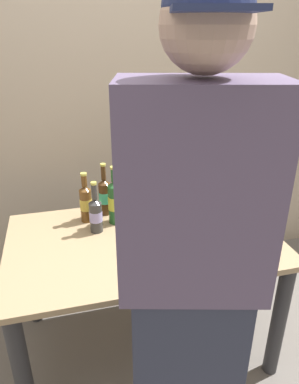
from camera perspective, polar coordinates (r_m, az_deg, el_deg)
name	(u,v)px	position (r m, az deg, el deg)	size (l,w,h in m)	color
ground_plane	(144,341)	(2.28, -0.90, -22.69)	(8.00, 8.00, 0.00)	slate
desk	(143,259)	(1.89, -1.02, -10.59)	(1.34, 0.83, 0.72)	#9E8460
laptop	(172,213)	(1.94, 3.55, -3.42)	(0.39, 0.40, 0.23)	black
beer_bottle_brown	(96,214)	(1.85, -8.56, -3.49)	(0.07, 0.07, 0.28)	#333333
beer_bottle_green	(86,202)	(1.95, -10.11, -1.64)	(0.07, 0.07, 0.28)	brown
beer_bottle_amber	(105,196)	(2.01, -7.16, -0.57)	(0.07, 0.07, 0.30)	#472B14
beer_bottle_dark	(115,201)	(1.91, -5.49, -1.41)	(0.08, 0.08, 0.32)	#1E5123
person_figure	(191,287)	(1.16, 6.61, -14.76)	(0.47, 0.36, 1.83)	#2D3347
coffee_mug	(222,257)	(1.63, 11.52, -10.17)	(0.11, 0.07, 0.09)	white
back_wall	(112,93)	(2.37, -5.96, 15.40)	(6.00, 0.10, 2.60)	tan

